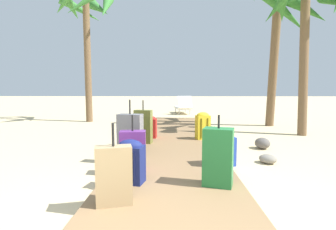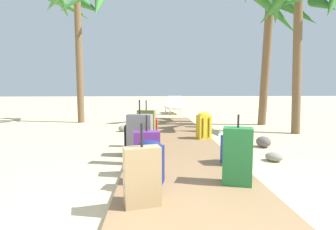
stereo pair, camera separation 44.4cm
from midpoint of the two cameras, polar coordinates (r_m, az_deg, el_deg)
name	(u,v)px [view 1 (the left image)]	position (r m, az deg, el deg)	size (l,w,h in m)	color
ground_plane	(172,151)	(5.01, 3.34, -7.72)	(60.00, 60.00, 0.00)	#D1BA8C
boardwalk	(172,140)	(5.78, 3.03, -5.46)	(1.67, 7.99, 0.08)	olive
backpack_navy	(131,160)	(3.11, -3.95, -9.66)	(0.34, 0.28, 0.51)	navy
suitcase_green	(218,157)	(3.10, 14.78, -8.73)	(0.37, 0.30, 0.80)	#237538
suitcase_olive	(143,127)	(5.26, -2.93, -2.50)	(0.37, 0.24, 0.85)	olive
suitcase_purple	(133,150)	(3.60, -4.03, -7.55)	(0.36, 0.22, 0.74)	#6B2D84
backpack_black	(128,135)	(4.66, -5.82, -4.27)	(0.32, 0.27, 0.53)	black
suitcase_grey	(130,137)	(4.10, -5.02, -4.65)	(0.40, 0.25, 0.92)	slate
suitcase_tan	(114,175)	(2.57, -6.58, -12.77)	(0.36, 0.24, 0.78)	tan
backpack_yellow	(203,125)	(5.75, 9.68, -2.13)	(0.32, 0.27, 0.58)	gold
backpack_red	(150,126)	(5.82, -1.66, -2.44)	(0.28, 0.25, 0.48)	red
backpack_blue	(223,147)	(3.93, 14.94, -6.73)	(0.35, 0.32, 0.48)	#2847B7
palm_tree_far_left	(86,15)	(9.72, -15.92, 19.92)	(2.12, 2.30, 4.44)	brown
palm_tree_near_right	(305,10)	(7.70, 28.96, 19.06)	(2.19, 2.23, 3.79)	brown
lounge_chair	(183,106)	(11.97, 4.31, 1.85)	(0.79, 1.59, 0.80)	white
rock_left_near	(126,128)	(7.29, -7.22, -2.75)	(0.23, 0.26, 0.17)	gray
rock_right_mid	(262,143)	(5.55, 21.77, -5.66)	(0.28, 0.31, 0.21)	#5B5651
rock_right_near	(268,159)	(4.56, 23.28, -8.66)	(0.24, 0.28, 0.14)	gray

